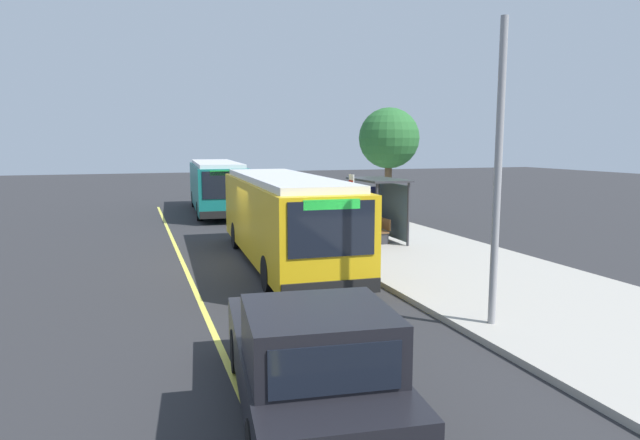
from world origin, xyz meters
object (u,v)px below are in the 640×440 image
waiting_bench (378,229)px  route_sign_post (352,202)px  transit_bus_second (216,185)px  pickup_truck (308,361)px  transit_bus_main (284,216)px

waiting_bench → route_sign_post: route_sign_post is taller
transit_bus_second → pickup_truck: size_ratio=1.95×
transit_bus_main → transit_bus_second: (-14.76, -0.08, -0.00)m
transit_bus_second → pickup_truck: bearing=-5.3°
pickup_truck → waiting_bench: 14.16m
transit_bus_second → route_sign_post: (14.39, 2.65, 0.34)m
transit_bus_second → route_sign_post: size_ratio=3.89×
pickup_truck → transit_bus_second: bearing=174.7°
transit_bus_main → transit_bus_second: 14.76m
pickup_truck → waiting_bench: bearing=151.2°
pickup_truck → waiting_bench: (-12.41, 6.81, -0.22)m
waiting_bench → route_sign_post: (1.81, -1.86, 1.32)m
pickup_truck → route_sign_post: (-10.59, 4.96, 1.10)m
waiting_bench → transit_bus_second: bearing=-160.3°
pickup_truck → route_sign_post: route_sign_post is taller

